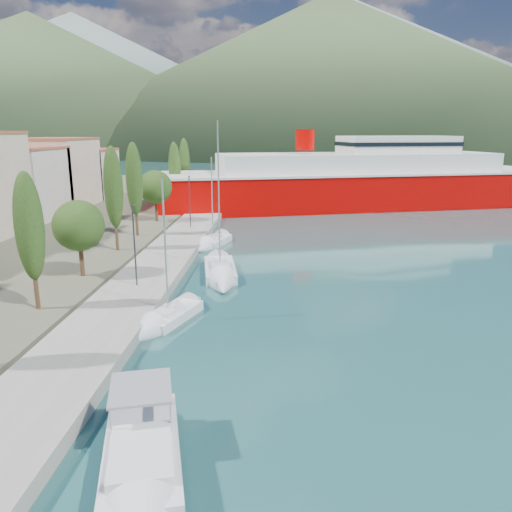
{
  "coord_description": "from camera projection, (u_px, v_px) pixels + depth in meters",
  "views": [
    {
      "loc": [
        1.55,
        -19.86,
        12.06
      ],
      "look_at": [
        0.0,
        14.0,
        3.5
      ],
      "focal_mm": 35.0,
      "sensor_mm": 36.0,
      "label": 1
    }
  ],
  "objects": [
    {
      "name": "quay",
      "position": [
        168.0,
        256.0,
        47.75
      ],
      "size": [
        5.0,
        88.0,
        0.8
      ],
      "primitive_type": "cube",
      "color": "gray",
      "rests_on": "ground"
    },
    {
      "name": "lamp_posts",
      "position": [
        134.0,
        243.0,
        36.48
      ],
      "size": [
        0.15,
        47.24,
        6.06
      ],
      "color": "#2D2D33",
      "rests_on": "quay"
    },
    {
      "name": "sailboat_far",
      "position": [
        208.0,
        245.0,
        52.76
      ],
      "size": [
        4.0,
        7.31,
        10.24
      ],
      "color": "silver",
      "rests_on": "ground"
    },
    {
      "name": "ground",
      "position": [
        273.0,
        175.0,
        138.49
      ],
      "size": [
        1400.0,
        1400.0,
        0.0
      ],
      "primitive_type": "plane",
      "color": "#215152"
    },
    {
      "name": "tree_row",
      "position": [
        131.0,
        192.0,
        52.73
      ],
      "size": [
        4.26,
        63.41,
        10.17
      ],
      "color": "#47301E",
      "rests_on": "land_strip"
    },
    {
      "name": "hills_near",
      "position": [
        411.0,
        78.0,
        366.65
      ],
      "size": [
        1010.0,
        520.0,
        115.0
      ],
      "color": "#3E5431",
      "rests_on": "ground"
    },
    {
      "name": "sailboat_near",
      "position": [
        157.0,
        325.0,
        31.1
      ],
      "size": [
        4.29,
        7.28,
        10.03
      ],
      "color": "silver",
      "rests_on": "ground"
    },
    {
      "name": "motor_cruiser",
      "position": [
        142.0,
        493.0,
        16.28
      ],
      "size": [
        4.78,
        9.47,
        3.36
      ],
      "color": "black",
      "rests_on": "ground"
    },
    {
      "name": "ferry",
      "position": [
        359.0,
        182.0,
        80.35
      ],
      "size": [
        66.08,
        29.41,
        12.85
      ],
      "color": "#BE0100",
      "rests_on": "ground"
    },
    {
      "name": "hills_far",
      "position": [
        395.0,
        74.0,
        596.43
      ],
      "size": [
        1480.0,
        900.0,
        180.0
      ],
      "color": "slate",
      "rests_on": "ground"
    },
    {
      "name": "sailboat_mid",
      "position": [
        221.0,
        278.0,
        40.74
      ],
      "size": [
        4.04,
        9.89,
        13.83
      ],
      "color": "silver",
      "rests_on": "ground"
    }
  ]
}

